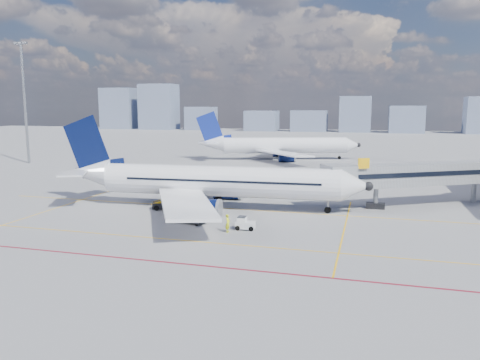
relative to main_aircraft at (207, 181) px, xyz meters
The scene contains 11 objects.
ground 8.85m from the main_aircraft, 71.81° to the right, with size 420.00×420.00×0.00m, color gray.
apron_markings 12.34m from the main_aircraft, 80.35° to the right, with size 90.00×35.12×0.01m.
jet_bridge 27.62m from the main_aircraft, 19.18° to the left, with size 23.55×15.78×6.30m.
floodlight_mast_nw 62.37m from the main_aircraft, 148.47° to the left, with size 3.20×0.61×25.45m.
distant_skyline 182.30m from the main_aircraft, 90.15° to the left, with size 252.88×13.35×31.36m.
main_aircraft is the anchor object (origin of this frame).
second_aircraft 53.92m from the main_aircraft, 92.08° to the left, with size 37.02×31.55×11.12m.
baggage_tug 11.43m from the main_aircraft, 50.90° to the right, with size 1.93×1.21×1.31m.
cargo_dolly 8.02m from the main_aircraft, 83.30° to the right, with size 3.64×2.39×1.84m.
belt_loader 4.86m from the main_aircraft, 153.22° to the right, with size 6.33×3.29×2.56m.
ramp_worker 11.82m from the main_aircraft, 60.30° to the right, with size 0.65×0.43×1.79m, color #E8F319.
Camera 1 is at (16.26, -44.30, 12.04)m, focal length 35.00 mm.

